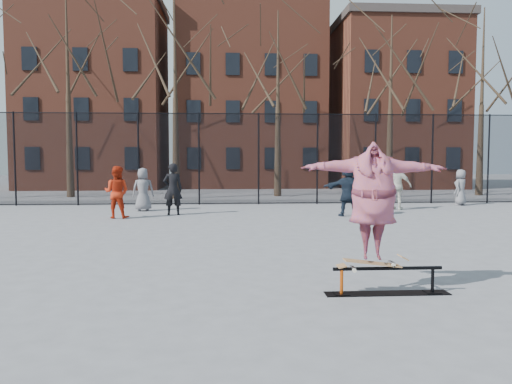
{
  "coord_description": "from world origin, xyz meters",
  "views": [
    {
      "loc": [
        -0.28,
        -8.82,
        2.07
      ],
      "look_at": [
        0.37,
        1.5,
        1.35
      ],
      "focal_mm": 35.0,
      "sensor_mm": 36.0,
      "label": 1
    }
  ],
  "objects": [
    {
      "name": "ground",
      "position": [
        0.0,
        0.0,
        0.0
      ],
      "size": [
        100.0,
        100.0,
        0.0
      ],
      "primitive_type": "plane",
      "color": "slate"
    },
    {
      "name": "skate_rail",
      "position": [
        2.18,
        -1.52,
        0.16
      ],
      "size": [
        1.9,
        0.29,
        0.42
      ],
      "color": "black",
      "rests_on": "ground"
    },
    {
      "name": "skateboard",
      "position": [
        1.94,
        -1.52,
        0.47
      ],
      "size": [
        0.93,
        0.22,
        0.11
      ],
      "primitive_type": null,
      "color": "olive",
      "rests_on": "skate_rail"
    },
    {
      "name": "skater",
      "position": [
        1.94,
        -1.52,
        1.41
      ],
      "size": [
        2.23,
        0.92,
        1.76
      ],
      "primitive_type": "imported",
      "rotation": [
        0.0,
        0.0,
        -0.15
      ],
      "color": "#4F3586",
      "rests_on": "skateboard"
    },
    {
      "name": "bystander_grey",
      "position": [
        -3.43,
        10.56,
        0.83
      ],
      "size": [
        0.87,
        0.62,
        1.67
      ],
      "primitive_type": "imported",
      "rotation": [
        0.0,
        0.0,
        3.26
      ],
      "color": "slate",
      "rests_on": "ground"
    },
    {
      "name": "bystander_black",
      "position": [
        -2.14,
        9.15,
        0.93
      ],
      "size": [
        0.73,
        0.52,
        1.86
      ],
      "primitive_type": "imported",
      "rotation": [
        0.0,
        0.0,
        3.26
      ],
      "color": "black",
      "rests_on": "ground"
    },
    {
      "name": "bystander_red",
      "position": [
        -3.95,
        8.3,
        0.89
      ],
      "size": [
        0.96,
        0.81,
        1.77
      ],
      "primitive_type": "imported",
      "rotation": [
        0.0,
        0.0,
        2.97
      ],
      "color": "#B1270F",
      "rests_on": "ground"
    },
    {
      "name": "bystander_white",
      "position": [
        6.5,
        10.38,
        0.95
      ],
      "size": [
        1.17,
        1.04,
        1.9
      ],
      "primitive_type": "imported",
      "rotation": [
        0.0,
        0.0,
        2.5
      ],
      "color": "silver",
      "rests_on": "ground"
    },
    {
      "name": "bystander_navy",
      "position": [
        4.07,
        8.42,
        0.96
      ],
      "size": [
        1.85,
        0.9,
        1.92
      ],
      "primitive_type": "imported",
      "rotation": [
        0.0,
        0.0,
        2.95
      ],
      "color": "#17212E",
      "rests_on": "ground"
    },
    {
      "name": "bystander_extra",
      "position": [
        9.86,
        12.0,
        0.78
      ],
      "size": [
        0.9,
        0.86,
        1.55
      ],
      "primitive_type": "imported",
      "rotation": [
        0.0,
        0.0,
        3.82
      ],
      "color": "slate",
      "rests_on": "ground"
    },
    {
      "name": "fence",
      "position": [
        -0.01,
        13.0,
        2.05
      ],
      "size": [
        34.03,
        0.07,
        4.0
      ],
      "color": "black",
      "rests_on": "ground"
    },
    {
      "name": "tree_row",
      "position": [
        -0.25,
        17.15,
        7.36
      ],
      "size": [
        33.66,
        7.46,
        10.67
      ],
      "color": "black",
      "rests_on": "ground"
    },
    {
      "name": "rowhouses",
      "position": [
        0.72,
        26.0,
        6.06
      ],
      "size": [
        29.0,
        7.0,
        13.0
      ],
      "color": "brown",
      "rests_on": "ground"
    }
  ]
}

